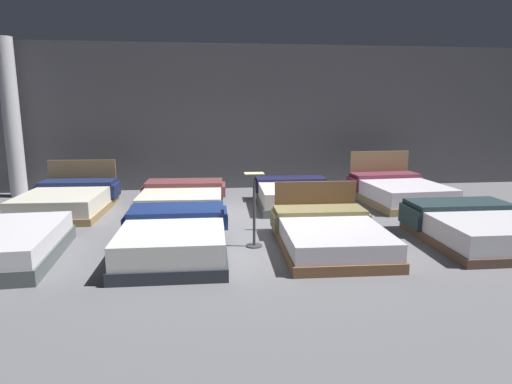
{
  "coord_description": "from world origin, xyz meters",
  "views": [
    {
      "loc": [
        -0.71,
        -7.26,
        2.05
      ],
      "look_at": [
        0.16,
        0.02,
        0.6
      ],
      "focal_mm": 30.8,
      "sensor_mm": 36.0,
      "label": 1
    }
  ],
  "objects_px": {
    "bed_6": "(295,195)",
    "bed_1": "(174,237)",
    "price_sign": "(254,218)",
    "bed_3": "(478,228)",
    "bed_7": "(399,191)",
    "bed_5": "(182,198)",
    "bed_0": "(1,246)",
    "bed_4": "(68,200)",
    "bed_2": "(329,234)",
    "support_pillar": "(12,119)"
  },
  "relations": [
    {
      "from": "bed_6",
      "to": "support_pillar",
      "type": "xyz_separation_m",
      "value": [
        -6.07,
        1.72,
        1.52
      ]
    },
    {
      "from": "bed_3",
      "to": "bed_7",
      "type": "relative_size",
      "value": 0.93
    },
    {
      "from": "bed_2",
      "to": "price_sign",
      "type": "xyz_separation_m",
      "value": [
        -1.08,
        0.19,
        0.22
      ]
    },
    {
      "from": "bed_3",
      "to": "bed_7",
      "type": "xyz_separation_m",
      "value": [
        0.01,
        2.79,
        0.02
      ]
    },
    {
      "from": "bed_6",
      "to": "price_sign",
      "type": "relative_size",
      "value": 1.83
    },
    {
      "from": "bed_6",
      "to": "price_sign",
      "type": "xyz_separation_m",
      "value": [
        -1.15,
        -2.53,
        0.2
      ]
    },
    {
      "from": "price_sign",
      "to": "support_pillar",
      "type": "height_order",
      "value": "support_pillar"
    },
    {
      "from": "bed_0",
      "to": "bed_4",
      "type": "relative_size",
      "value": 0.93
    },
    {
      "from": "bed_7",
      "to": "price_sign",
      "type": "bearing_deg",
      "value": -145.98
    },
    {
      "from": "bed_7",
      "to": "bed_4",
      "type": "bearing_deg",
      "value": 176.96
    },
    {
      "from": "bed_2",
      "to": "bed_5",
      "type": "height_order",
      "value": "bed_2"
    },
    {
      "from": "bed_4",
      "to": "bed_7",
      "type": "distance_m",
      "value": 6.77
    },
    {
      "from": "bed_6",
      "to": "support_pillar",
      "type": "height_order",
      "value": "support_pillar"
    },
    {
      "from": "bed_4",
      "to": "bed_7",
      "type": "bearing_deg",
      "value": 2.54
    },
    {
      "from": "bed_0",
      "to": "bed_4",
      "type": "xyz_separation_m",
      "value": [
        0.05,
        2.79,
        0.02
      ]
    },
    {
      "from": "bed_0",
      "to": "bed_6",
      "type": "xyz_separation_m",
      "value": [
        4.57,
        2.76,
        0.02
      ]
    },
    {
      "from": "bed_5",
      "to": "price_sign",
      "type": "xyz_separation_m",
      "value": [
        1.16,
        -2.58,
        0.21
      ]
    },
    {
      "from": "bed_4",
      "to": "bed_6",
      "type": "bearing_deg",
      "value": 2.02
    },
    {
      "from": "support_pillar",
      "to": "bed_1",
      "type": "bearing_deg",
      "value": -49.71
    },
    {
      "from": "bed_5",
      "to": "bed_6",
      "type": "distance_m",
      "value": 2.3
    },
    {
      "from": "bed_5",
      "to": "support_pillar",
      "type": "height_order",
      "value": "support_pillar"
    },
    {
      "from": "bed_2",
      "to": "bed_5",
      "type": "distance_m",
      "value": 3.56
    },
    {
      "from": "bed_1",
      "to": "bed_4",
      "type": "xyz_separation_m",
      "value": [
        -2.22,
        2.77,
        -0.01
      ]
    },
    {
      "from": "bed_6",
      "to": "support_pillar",
      "type": "relative_size",
      "value": 0.57
    },
    {
      "from": "bed_7",
      "to": "price_sign",
      "type": "xyz_separation_m",
      "value": [
        -3.4,
        -2.58,
        0.18
      ]
    },
    {
      "from": "bed_1",
      "to": "price_sign",
      "type": "relative_size",
      "value": 1.95
    },
    {
      "from": "bed_4",
      "to": "bed_6",
      "type": "xyz_separation_m",
      "value": [
        4.51,
        -0.03,
        -0.01
      ]
    },
    {
      "from": "bed_7",
      "to": "bed_6",
      "type": "bearing_deg",
      "value": 178.0
    },
    {
      "from": "bed_5",
      "to": "bed_6",
      "type": "bearing_deg",
      "value": 1.63
    },
    {
      "from": "bed_0",
      "to": "bed_2",
      "type": "xyz_separation_m",
      "value": [
        4.5,
        0.03,
        -0.01
      ]
    },
    {
      "from": "bed_5",
      "to": "support_pillar",
      "type": "bearing_deg",
      "value": 158.72
    },
    {
      "from": "bed_6",
      "to": "bed_2",
      "type": "bearing_deg",
      "value": -89.24
    },
    {
      "from": "support_pillar",
      "to": "bed_6",
      "type": "bearing_deg",
      "value": -15.81
    },
    {
      "from": "bed_4",
      "to": "price_sign",
      "type": "bearing_deg",
      "value": -34.9
    },
    {
      "from": "bed_1",
      "to": "support_pillar",
      "type": "xyz_separation_m",
      "value": [
        -3.78,
        4.46,
        1.51
      ]
    },
    {
      "from": "bed_4",
      "to": "bed_5",
      "type": "distance_m",
      "value": 2.21
    },
    {
      "from": "support_pillar",
      "to": "bed_7",
      "type": "bearing_deg",
      "value": -11.37
    },
    {
      "from": "bed_3",
      "to": "bed_7",
      "type": "bearing_deg",
      "value": 90.91
    },
    {
      "from": "bed_7",
      "to": "support_pillar",
      "type": "xyz_separation_m",
      "value": [
        -8.33,
        1.68,
        1.5
      ]
    },
    {
      "from": "bed_0",
      "to": "bed_7",
      "type": "height_order",
      "value": "bed_7"
    },
    {
      "from": "bed_0",
      "to": "bed_4",
      "type": "distance_m",
      "value": 2.79
    },
    {
      "from": "bed_6",
      "to": "bed_1",
      "type": "bearing_deg",
      "value": -127.76
    },
    {
      "from": "bed_6",
      "to": "support_pillar",
      "type": "distance_m",
      "value": 6.5
    },
    {
      "from": "bed_2",
      "to": "bed_5",
      "type": "xyz_separation_m",
      "value": [
        -2.24,
        2.77,
        0.01
      ]
    },
    {
      "from": "bed_6",
      "to": "bed_4",
      "type": "bearing_deg",
      "value": -178.28
    },
    {
      "from": "bed_1",
      "to": "bed_7",
      "type": "height_order",
      "value": "bed_7"
    },
    {
      "from": "bed_4",
      "to": "bed_5",
      "type": "height_order",
      "value": "bed_4"
    },
    {
      "from": "bed_6",
      "to": "price_sign",
      "type": "bearing_deg",
      "value": -112.19
    },
    {
      "from": "bed_7",
      "to": "bed_0",
      "type": "bearing_deg",
      "value": -160.81
    },
    {
      "from": "bed_1",
      "to": "bed_5",
      "type": "relative_size",
      "value": 1.06
    }
  ]
}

